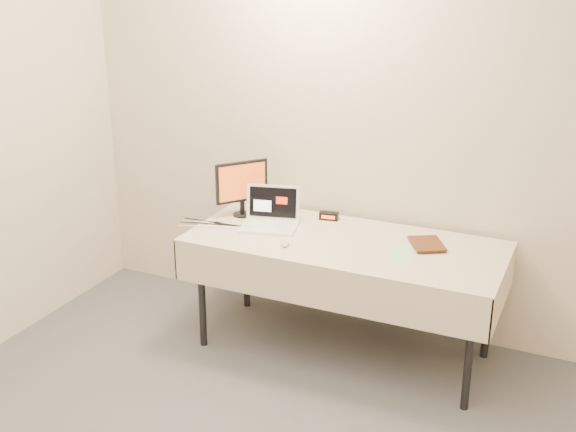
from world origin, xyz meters
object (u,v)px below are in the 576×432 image
at_px(laptop, 271,217).
at_px(monitor, 242,184).
at_px(book, 413,228).
at_px(table, 345,250).

relative_size(laptop, monitor, 1.09).
xyz_separation_m(laptop, book, (0.89, 0.03, 0.06)).
height_order(monitor, book, monitor).
relative_size(table, laptop, 4.75).
bearing_deg(table, book, 11.10).
relative_size(laptop, book, 1.66).
xyz_separation_m(table, laptop, (-0.51, 0.05, 0.12)).
relative_size(table, monitor, 5.17).
bearing_deg(laptop, table, -19.18).
height_order(laptop, monitor, monitor).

